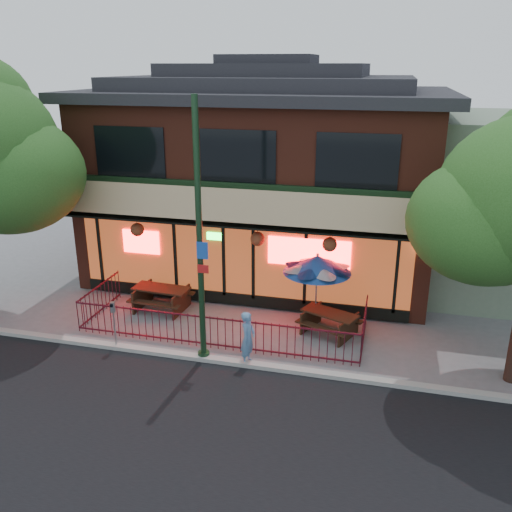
{
  "coord_description": "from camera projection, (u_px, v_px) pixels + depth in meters",
  "views": [
    {
      "loc": [
        4.61,
        -12.77,
        7.64
      ],
      "look_at": [
        0.88,
        2.0,
        2.24
      ],
      "focal_mm": 38.0,
      "sensor_mm": 36.0,
      "label": 1
    }
  ],
  "objects": [
    {
      "name": "street_light",
      "position": [
        200.0,
        250.0,
        13.87
      ],
      "size": [
        0.43,
        0.32,
        7.0
      ],
      "color": "#17341C",
      "rests_on": "ground"
    },
    {
      "name": "parking_meter_near",
      "position": [
        114.0,
        317.0,
        15.12
      ],
      "size": [
        0.15,
        0.14,
        1.44
      ],
      "color": "#93979B",
      "rests_on": "ground"
    },
    {
      "name": "restaurant_building",
      "position": [
        267.0,
        163.0,
        20.41
      ],
      "size": [
        12.96,
        9.49,
        8.05
      ],
      "color": "maroon",
      "rests_on": "ground"
    },
    {
      "name": "curb",
      "position": [
        203.0,
        358.0,
        14.81
      ],
      "size": [
        80.0,
        0.25,
        0.12
      ],
      "primitive_type": "cube",
      "color": "#999993",
      "rests_on": "ground"
    },
    {
      "name": "asphalt_street",
      "position": [
        101.0,
        511.0,
        9.8
      ],
      "size": [
        80.0,
        11.0,
        0.0
      ],
      "primitive_type": "cube",
      "color": "black",
      "rests_on": "ground"
    },
    {
      "name": "ground",
      "position": [
        209.0,
        351.0,
        15.29
      ],
      "size": [
        80.0,
        80.0,
        0.0
      ],
      "primitive_type": "plane",
      "color": "gray",
      "rests_on": "ground"
    },
    {
      "name": "patio_umbrella",
      "position": [
        317.0,
        264.0,
        16.19
      ],
      "size": [
        2.05,
        2.05,
        2.35
      ],
      "color": "gray",
      "rests_on": "ground"
    },
    {
      "name": "pedestrian",
      "position": [
        248.0,
        338.0,
        14.42
      ],
      "size": [
        0.44,
        0.6,
        1.51
      ],
      "primitive_type": "imported",
      "rotation": [
        0.0,
        0.0,
        1.42
      ],
      "color": "#5781AE",
      "rests_on": "ground"
    },
    {
      "name": "patio_fence",
      "position": [
        214.0,
        323.0,
        15.53
      ],
      "size": [
        8.44,
        2.62,
        1.0
      ],
      "color": "#4A101D",
      "rests_on": "ground"
    },
    {
      "name": "picnic_table_right",
      "position": [
        330.0,
        320.0,
        16.13
      ],
      "size": [
        2.01,
        1.8,
        0.71
      ],
      "color": "#352012",
      "rests_on": "ground"
    },
    {
      "name": "picnic_table_left",
      "position": [
        161.0,
        295.0,
        17.72
      ],
      "size": [
        1.91,
        1.51,
        0.78
      ],
      "color": "#351F13",
      "rests_on": "ground"
    }
  ]
}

